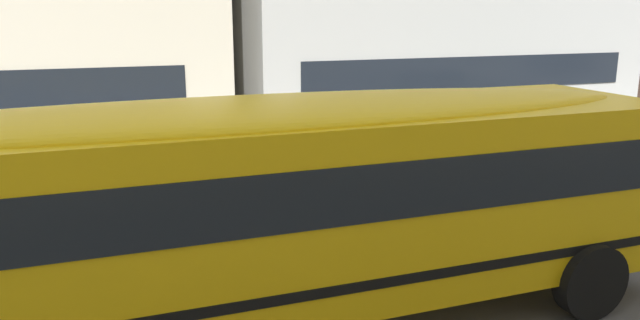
{
  "coord_description": "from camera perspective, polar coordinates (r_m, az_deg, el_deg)",
  "views": [
    {
      "loc": [
        -5.53,
        -8.78,
        4.01
      ],
      "look_at": [
        -2.62,
        -0.8,
        1.95
      ],
      "focal_mm": 34.93,
      "sensor_mm": 36.0,
      "label": 1
    }
  ],
  "objects": [
    {
      "name": "ground_plane",
      "position": [
        11.12,
        11.44,
        -7.76
      ],
      "size": [
        400.0,
        400.0,
        0.0
      ],
      "primitive_type": "plane",
      "color": "#54514F"
    },
    {
      "name": "sidewalk_far",
      "position": [
        17.91,
        -1.54,
        0.72
      ],
      "size": [
        120.0,
        3.0,
        0.01
      ],
      "primitive_type": "cube",
      "color": "gray",
      "rests_on": "ground_plane"
    },
    {
      "name": "lane_centreline",
      "position": [
        11.12,
        11.44,
        -7.75
      ],
      "size": [
        110.0,
        0.16,
        0.01
      ],
      "primitive_type": "cube",
      "color": "silver",
      "rests_on": "ground_plane"
    },
    {
      "name": "school_bus",
      "position": [
        7.65,
        -8.61,
        -3.58
      ],
      "size": [
        13.28,
        3.14,
        2.97
      ],
      "rotation": [
        0.0,
        0.0,
        3.15
      ],
      "color": "yellow",
      "rests_on": "ground_plane"
    },
    {
      "name": "parked_car_green_by_hydrant",
      "position": [
        19.26,
        21.99,
        3.19
      ],
      "size": [
        3.93,
        1.94,
        1.64
      ],
      "rotation": [
        0.0,
        0.0,
        -0.02
      ],
      "color": "#236038",
      "rests_on": "ground_plane"
    }
  ]
}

